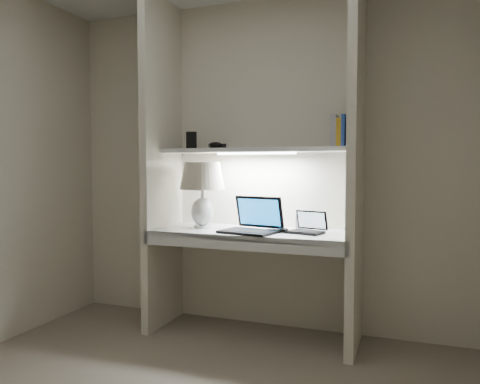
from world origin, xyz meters
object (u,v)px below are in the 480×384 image
at_px(laptop_main, 252,224).
at_px(speaker, 301,220).
at_px(table_lamp, 202,184).
at_px(laptop_netbook, 308,228).
at_px(book_row, 347,132).

relative_size(laptop_main, speaker, 3.44).
xyz_separation_m(laptop_main, speaker, (0.28, 0.30, 0.01)).
relative_size(table_lamp, laptop_netbook, 1.79).
xyz_separation_m(laptop_main, book_row, (0.62, 0.23, 0.65)).
bearing_deg(book_row, speaker, 169.38).
bearing_deg(laptop_netbook, book_row, 46.46).
height_order(laptop_main, laptop_netbook, laptop_main).
height_order(table_lamp, laptop_main, table_lamp).
relative_size(laptop_netbook, book_row, 1.21).
distance_m(table_lamp, speaker, 0.79).
bearing_deg(book_row, laptop_netbook, -148.60).
distance_m(speaker, book_row, 0.72).
distance_m(laptop_netbook, book_row, 0.72).
height_order(laptop_netbook, speaker, laptop_netbook).
xyz_separation_m(table_lamp, speaker, (0.70, 0.23, -0.27)).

